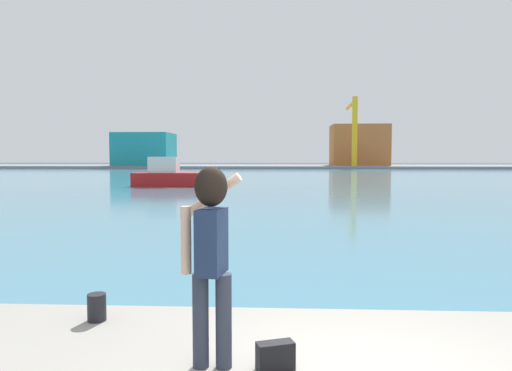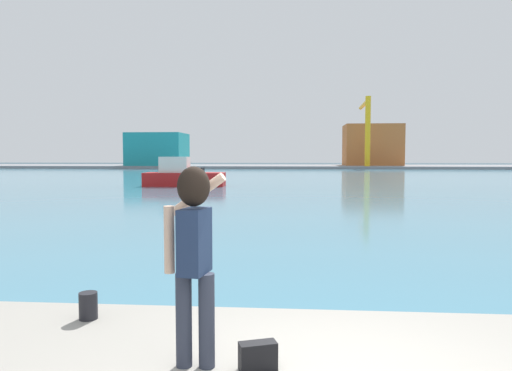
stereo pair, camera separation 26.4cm
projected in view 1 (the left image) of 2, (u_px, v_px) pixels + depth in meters
The scene contains 10 objects.
ground_plane at pixel (284, 177), 53.48m from camera, with size 220.00×220.00×0.00m, color #334751.
harbor_water at pixel (284, 176), 55.47m from camera, with size 140.00×100.00×0.02m, color teal.
far_shore_dock at pixel (282, 167), 95.32m from camera, with size 140.00×20.00×0.52m, color gray.
person_photographer at pixel (211, 245), 3.99m from camera, with size 0.53×0.56×1.74m.
handbag at pixel (275, 356), 4.00m from camera, with size 0.32×0.14×0.24m, color black.
harbor_bollard at pixel (97, 307), 5.19m from camera, with size 0.20×0.20×0.30m, color black.
boat_moored at pixel (172, 176), 37.01m from camera, with size 6.38×2.41×2.33m.
warehouse_left at pixel (145, 149), 91.77m from camera, with size 10.69×9.35×6.35m, color teal.
warehouse_right at pixel (359, 145), 95.22m from camera, with size 11.16×8.33×8.18m, color #B26633.
port_crane at pixel (353, 122), 89.07m from camera, with size 1.40×14.28×12.86m.
Camera 1 is at (-0.56, -3.53, 2.42)m, focal length 32.87 mm.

